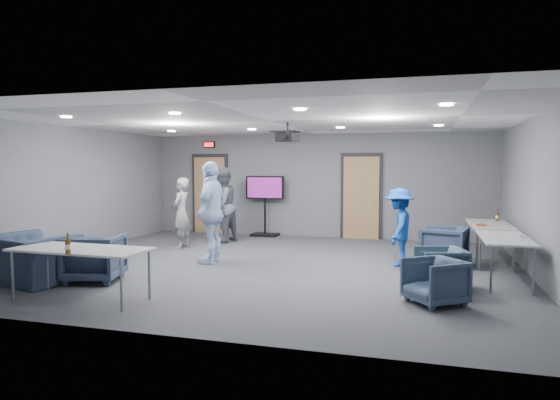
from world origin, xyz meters
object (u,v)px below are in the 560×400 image
(person_a, at_px, (181,213))
(projector, at_px, (287,137))
(person_b, at_px, (222,205))
(chair_front_a, at_px, (95,258))
(table_front_left, at_px, (81,251))
(tv_stand, at_px, (265,202))
(table_right_a, at_px, (490,226))
(person_d, at_px, (399,227))
(chair_right_a, at_px, (443,246))
(bottle_front, at_px, (68,246))
(chair_right_b, at_px, (440,268))
(table_right_b, at_px, (505,240))
(person_c, at_px, (212,212))
(chair_right_c, at_px, (435,282))
(chair_front_b, at_px, (32,259))
(bottle_right, at_px, (497,217))

(person_a, distance_m, projector, 3.41)
(person_b, xyz_separation_m, chair_front_a, (-0.39, -4.37, -0.53))
(person_b, height_order, projector, projector)
(table_front_left, xyz_separation_m, tv_stand, (0.53, 6.75, 0.22))
(chair_front_a, xyz_separation_m, table_right_a, (6.37, 3.72, 0.30))
(person_d, relative_size, tv_stand, 0.91)
(chair_right_a, bearing_deg, bottle_front, -34.63)
(chair_right_b, distance_m, table_right_b, 1.31)
(person_c, height_order, table_right_b, person_c)
(chair_front_a, distance_m, tv_stand, 5.86)
(chair_right_a, height_order, chair_right_c, chair_right_a)
(person_c, xyz_separation_m, chair_right_a, (4.30, 0.98, -0.61))
(chair_right_a, relative_size, chair_front_b, 0.67)
(person_d, bearing_deg, projector, -72.09)
(chair_right_b, relative_size, table_right_a, 0.38)
(chair_front_b, bearing_deg, person_d, -138.04)
(chair_right_b, relative_size, table_front_left, 0.36)
(chair_right_b, xyz_separation_m, projector, (-2.74, 1.19, 2.09))
(chair_front_b, xyz_separation_m, tv_stand, (1.92, 6.15, 0.52))
(person_b, bearing_deg, table_right_a, 99.41)
(table_right_a, bearing_deg, chair_right_b, 159.47)
(chair_right_a, height_order, chair_front_b, chair_front_b)
(chair_right_c, bearing_deg, tv_stand, 179.31)
(person_c, bearing_deg, person_b, -162.37)
(table_front_left, bearing_deg, table_right_b, 27.37)
(person_a, distance_m, person_b, 1.18)
(tv_stand, bearing_deg, person_a, -116.95)
(chair_right_a, relative_size, tv_stand, 0.50)
(person_d, relative_size, table_right_a, 0.79)
(projector, bearing_deg, table_right_b, 8.88)
(person_a, xyz_separation_m, person_c, (1.36, -1.35, 0.18))
(chair_right_a, relative_size, table_right_a, 0.44)
(chair_front_a, bearing_deg, chair_right_b, 176.32)
(bottle_front, bearing_deg, person_b, 92.83)
(table_front_left, xyz_separation_m, bottle_right, (6.05, 5.24, 0.14))
(person_c, distance_m, chair_right_a, 4.45)
(chair_front_b, bearing_deg, chair_right_c, -162.11)
(chair_front_b, xyz_separation_m, bottle_right, (7.45, 4.64, 0.43))
(person_c, xyz_separation_m, bottle_front, (-0.51, -3.43, -0.15))
(chair_right_a, height_order, chair_right_b, chair_right_a)
(person_c, height_order, bottle_right, person_c)
(person_c, height_order, chair_right_a, person_c)
(chair_right_b, distance_m, projector, 3.65)
(bottle_front, relative_size, tv_stand, 0.17)
(chair_right_b, bearing_deg, person_c, -118.16)
(bottle_front, distance_m, projector, 4.45)
(chair_right_c, bearing_deg, chair_right_b, 136.05)
(person_b, xyz_separation_m, chair_front_b, (-1.26, -4.77, -0.52))
(projector, bearing_deg, chair_right_c, -23.22)
(person_b, height_order, chair_front_b, person_b)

